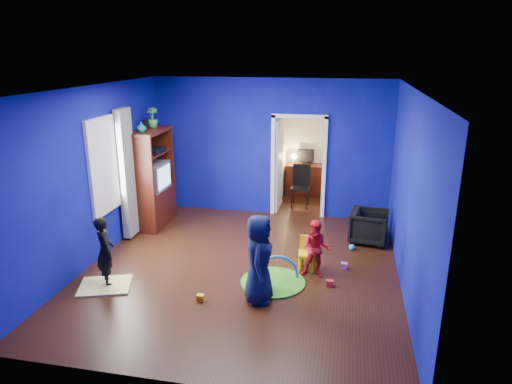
% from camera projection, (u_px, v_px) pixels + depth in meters
% --- Properties ---
extents(floor, '(5.00, 5.50, 0.01)m').
position_uv_depth(floor, '(242.00, 269.00, 7.48)').
color(floor, black).
rests_on(floor, ground).
extents(ceiling, '(5.00, 5.50, 0.01)m').
position_uv_depth(ceiling, '(240.00, 88.00, 6.62)').
color(ceiling, white).
rests_on(ceiling, wall_back).
extents(wall_back, '(5.00, 0.02, 2.90)m').
position_uv_depth(wall_back, '(271.00, 148.00, 9.62)').
color(wall_back, '#0B0B7F').
rests_on(wall_back, floor).
extents(wall_front, '(5.00, 0.02, 2.90)m').
position_uv_depth(wall_front, '(177.00, 262.00, 4.48)').
color(wall_front, '#0B0B7F').
rests_on(wall_front, floor).
extents(wall_left, '(0.02, 5.50, 2.90)m').
position_uv_depth(wall_left, '(93.00, 176.00, 7.52)').
color(wall_left, '#0B0B7F').
rests_on(wall_left, floor).
extents(wall_right, '(0.02, 5.50, 2.90)m').
position_uv_depth(wall_right, '(409.00, 194.00, 6.58)').
color(wall_right, '#0B0B7F').
rests_on(wall_right, floor).
extents(alcove, '(1.00, 1.75, 2.50)m').
position_uv_depth(alcove, '(303.00, 150.00, 10.39)').
color(alcove, silver).
rests_on(alcove, floor).
extents(armchair, '(0.76, 0.74, 0.61)m').
position_uv_depth(armchair, '(369.00, 227.00, 8.44)').
color(armchair, black).
rests_on(armchair, floor).
extents(child_black, '(0.46, 0.47, 1.09)m').
position_uv_depth(child_black, '(105.00, 251.00, 6.85)').
color(child_black, black).
rests_on(child_black, floor).
extents(child_navy, '(0.47, 0.67, 1.29)m').
position_uv_depth(child_navy, '(259.00, 259.00, 6.36)').
color(child_navy, '#0F1639').
rests_on(child_navy, floor).
extents(toddler_red, '(0.46, 0.36, 0.93)m').
position_uv_depth(toddler_red, '(316.00, 249.00, 7.11)').
color(toddler_red, '#B01312').
rests_on(toddler_red, floor).
extents(vase, '(0.21, 0.21, 0.19)m').
position_uv_depth(vase, '(141.00, 127.00, 8.52)').
color(vase, '#0C5663').
rests_on(vase, tv_armoire).
extents(potted_plant, '(0.29, 0.29, 0.40)m').
position_uv_depth(potted_plant, '(152.00, 118.00, 8.97)').
color(potted_plant, green).
rests_on(potted_plant, tv_armoire).
extents(tv_armoire, '(0.58, 1.14, 1.96)m').
position_uv_depth(tv_armoire, '(152.00, 178.00, 9.12)').
color(tv_armoire, '#3D130A').
rests_on(tv_armoire, floor).
extents(crt_tv, '(0.46, 0.70, 0.54)m').
position_uv_depth(crt_tv, '(153.00, 176.00, 9.10)').
color(crt_tv, silver).
rests_on(crt_tv, tv_armoire).
extents(yellow_blanket, '(0.90, 0.81, 0.03)m').
position_uv_depth(yellow_blanket, '(105.00, 286.00, 6.92)').
color(yellow_blanket, '#F2E07A').
rests_on(yellow_blanket, floor).
extents(hopper_ball, '(0.37, 0.37, 0.37)m').
position_uv_depth(hopper_ball, '(259.00, 280.00, 6.74)').
color(hopper_ball, yellow).
rests_on(hopper_ball, floor).
extents(kid_chair, '(0.30, 0.30, 0.50)m').
position_uv_depth(kid_chair, '(307.00, 255.00, 7.39)').
color(kid_chair, yellow).
rests_on(kid_chair, floor).
extents(play_mat, '(1.00, 1.00, 0.03)m').
position_uv_depth(play_mat, '(273.00, 282.00, 7.03)').
color(play_mat, '#309421').
rests_on(play_mat, floor).
extents(toy_arch, '(0.78, 0.51, 0.89)m').
position_uv_depth(toy_arch, '(273.00, 282.00, 7.03)').
color(toy_arch, '#3F8CD8').
rests_on(toy_arch, floor).
extents(window_left, '(0.03, 0.95, 1.55)m').
position_uv_depth(window_left, '(104.00, 165.00, 7.82)').
color(window_left, white).
rests_on(window_left, wall_left).
extents(curtain, '(0.14, 0.42, 2.40)m').
position_uv_depth(curtain, '(127.00, 174.00, 8.40)').
color(curtain, slate).
rests_on(curtain, floor).
extents(doorway, '(1.16, 0.10, 2.10)m').
position_uv_depth(doorway, '(298.00, 168.00, 9.63)').
color(doorway, white).
rests_on(doorway, floor).
extents(study_desk, '(0.88, 0.44, 0.75)m').
position_uv_depth(study_desk, '(304.00, 179.00, 11.24)').
color(study_desk, '#3D140A').
rests_on(study_desk, floor).
extents(desk_monitor, '(0.40, 0.05, 0.32)m').
position_uv_depth(desk_monitor, '(306.00, 156.00, 11.18)').
color(desk_monitor, black).
rests_on(desk_monitor, study_desk).
extents(desk_lamp, '(0.14, 0.14, 0.14)m').
position_uv_depth(desk_lamp, '(294.00, 156.00, 11.19)').
color(desk_lamp, '#FFD88C').
rests_on(desk_lamp, study_desk).
extents(folding_chair, '(0.40, 0.40, 0.92)m').
position_uv_depth(folding_chair, '(300.00, 187.00, 10.32)').
color(folding_chair, black).
rests_on(folding_chair, floor).
extents(book_shelf, '(0.88, 0.24, 0.04)m').
position_uv_depth(book_shelf, '(307.00, 112.00, 10.85)').
color(book_shelf, white).
rests_on(book_shelf, study_desk).
extents(toy_0, '(0.10, 0.08, 0.10)m').
position_uv_depth(toy_0, '(330.00, 283.00, 6.92)').
color(toy_0, red).
rests_on(toy_0, floor).
extents(toy_1, '(0.11, 0.11, 0.11)m').
position_uv_depth(toy_1, '(352.00, 247.00, 8.17)').
color(toy_1, '#289BE3').
rests_on(toy_1, floor).
extents(toy_2, '(0.10, 0.08, 0.10)m').
position_uv_depth(toy_2, '(201.00, 298.00, 6.51)').
color(toy_2, '#E3A60B').
rests_on(toy_2, floor).
extents(toy_3, '(0.11, 0.11, 0.11)m').
position_uv_depth(toy_3, '(319.00, 250.00, 8.06)').
color(toy_3, green).
rests_on(toy_3, floor).
extents(toy_4, '(0.10, 0.08, 0.10)m').
position_uv_depth(toy_4, '(344.00, 266.00, 7.47)').
color(toy_4, '#DF53CB').
rests_on(toy_4, floor).
extents(toy_5, '(0.11, 0.11, 0.11)m').
position_uv_depth(toy_5, '(316.00, 247.00, 8.16)').
color(toy_5, '#E054AA').
rests_on(toy_5, floor).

